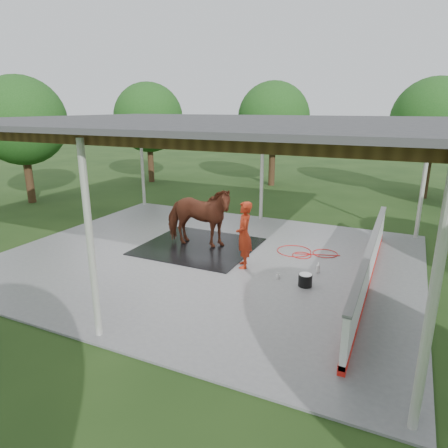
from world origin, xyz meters
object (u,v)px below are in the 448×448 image
at_px(horse, 198,217).
at_px(wash_bucket, 305,280).
at_px(dasher_board, 369,265).
at_px(handler, 244,235).

relative_size(horse, wash_bucket, 6.67).
distance_m(dasher_board, wash_bucket, 1.66).
height_order(dasher_board, horse, horse).
bearing_deg(horse, wash_bucket, -117.46).
bearing_deg(horse, handler, -122.06).
relative_size(dasher_board, handler, 4.24).
xyz_separation_m(dasher_board, horse, (-5.28, 0.71, 0.47)).
relative_size(dasher_board, horse, 3.44).
bearing_deg(dasher_board, wash_bucket, -152.00).
distance_m(dasher_board, handler, 3.35).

